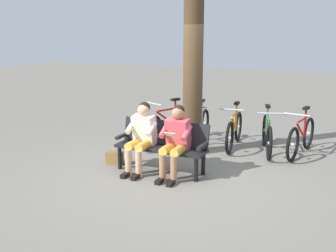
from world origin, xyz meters
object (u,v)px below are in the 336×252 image
Objects in this scene: bench at (163,142)px; bicycle_orange at (267,135)px; tree_trunk at (193,58)px; litter_bin at (148,134)px; person_reading at (176,138)px; handbag at (115,158)px; bicycle_blue at (200,127)px; person_companion at (142,134)px; bicycle_red at (234,131)px; bicycle_purple at (301,137)px; bicycle_silver at (169,125)px.

bench is 0.98× the size of bicycle_orange.
tree_trunk reaches higher than litter_bin.
bench is 1.33× the size of person_reading.
handbag is 0.18× the size of bicycle_orange.
bicycle_orange is (-1.11, -2.01, -0.31)m from person_reading.
bicycle_blue is at bearing -81.18° from tree_trunk.
tree_trunk is at bearing -129.23° from handbag.
person_companion is 2.35m from bicycle_red.
bicycle_purple is at bearing 85.23° from bicycle_blue.
bicycle_purple and bicycle_red have the same top height.
bicycle_orange is at bearing 79.40° from bicycle_red.
tree_trunk is at bearing -78.96° from bicycle_orange.
litter_bin is at bearing -49.80° from bench.
bicycle_orange is (-2.17, -0.97, -0.01)m from litter_bin.
bicycle_purple reaches higher than bench.
bicycle_silver is at bearing -76.93° from bicycle_purple.
person_reading is 2.25m from bicycle_silver.
bicycle_purple is 1.07× the size of bicycle_silver.
bicycle_silver is at bearing -78.79° from person_companion.
litter_bin is 0.48× the size of bicycle_silver.
bicycle_red is 1.08× the size of bicycle_silver.
bicycle_orange is at bearing -153.10° from tree_trunk.
tree_trunk is at bearing -107.05° from person_companion.
person_reading is at bearing 176.34° from handbag.
bicycle_orange is 0.97× the size of bicycle_red.
bicycle_orange is at bearing -140.75° from handbag.
person_companion is (0.32, 0.16, 0.16)m from bench.
tree_trunk reaches higher than handbag.
bench is 0.43× the size of tree_trunk.
person_companion is 1.61× the size of litter_bin.
bicycle_orange is (0.64, 0.11, 0.00)m from bicycle_purple.
handbag is (1.26, -0.08, -0.54)m from person_reading.
bicycle_silver is (-0.22, -1.89, 0.24)m from handbag.
person_reading reaches higher than bicycle_orange.
bicycle_orange is 0.97× the size of bicycle_blue.
person_companion is 0.32× the size of tree_trunk.
tree_trunk is (-1.02, -1.25, 1.75)m from handbag.
bicycle_red reaches higher than handbag.
bicycle_orange is at bearing -127.85° from bench.
bicycle_purple is (-2.39, -2.12, -0.30)m from person_companion.
handbag is at bearing -45.90° from bicycle_purple.
bench reaches higher than handbag.
bicycle_blue reaches higher than litter_bin.
handbag is 0.19× the size of bicycle_silver.
bicycle_purple is (-2.81, -1.08, -0.01)m from litter_bin.
bench is 2.85m from bicycle_purple.
person_companion is at bearing 35.48° from bicycle_silver.
tree_trunk is 5.02× the size of litter_bin.
bicycle_blue is at bearing -125.22° from litter_bin.
bench is 1.03× the size of bicycle_silver.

